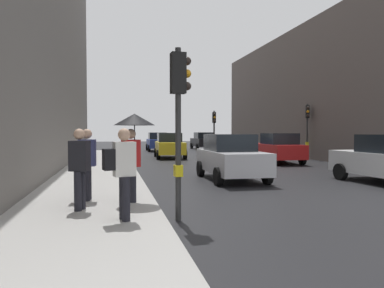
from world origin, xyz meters
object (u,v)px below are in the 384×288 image
traffic_light_near_left (179,102)px  pedestrian_in_dark_coat (80,165)px  pedestrian_with_grey_backpack (85,160)px  car_yellow_taxi (170,145)px  pedestrian_with_black_backpack (122,168)px  car_red_sedan (278,148)px  pedestrian_with_umbrella (133,133)px  car_dark_suv (203,141)px  car_silver_hatchback (231,157)px  traffic_light_far_median (214,125)px  traffic_light_mid_street (307,121)px  car_blue_van (157,142)px

traffic_light_near_left → pedestrian_in_dark_coat: traffic_light_near_left is taller
pedestrian_with_grey_backpack → car_yellow_taxi: bearing=74.0°
pedestrian_with_black_backpack → car_red_sedan: bearing=53.7°
car_red_sedan → pedestrian_with_black_backpack: bearing=-126.3°
traffic_light_near_left → pedestrian_with_umbrella: size_ratio=1.68×
car_dark_suv → car_silver_hatchback: size_ratio=1.00×
traffic_light_near_left → car_dark_suv: size_ratio=0.85×
car_red_sedan → car_silver_hatchback: same height
traffic_light_far_median → pedestrian_with_grey_backpack: size_ratio=1.96×
car_red_sedan → pedestrian_in_dark_coat: pedestrian_in_dark_coat is taller
traffic_light_near_left → traffic_light_far_median: traffic_light_near_left is taller
traffic_light_near_left → pedestrian_with_black_backpack: bearing=-162.8°
car_red_sedan → pedestrian_with_umbrella: pedestrian_with_umbrella is taller
traffic_light_mid_street → pedestrian_with_umbrella: (-12.09, -12.92, -0.70)m
car_red_sedan → car_dark_suv: (-0.30, 17.04, 0.00)m
car_blue_van → pedestrian_with_black_backpack: pedestrian_with_black_backpack is taller
car_silver_hatchback → pedestrian_with_grey_backpack: 6.51m
traffic_light_far_median → pedestrian_in_dark_coat: (-8.46, -19.15, -1.26)m
car_dark_suv → car_silver_hatchback: 23.98m
car_blue_van → car_dark_suv: bearing=25.3°
traffic_light_mid_street → pedestrian_with_grey_backpack: bearing=-136.7°
car_silver_hatchback → pedestrian_in_dark_coat: size_ratio=2.38×
traffic_light_far_median → traffic_light_near_left: bearing=-107.8°
car_yellow_taxi → car_blue_van: size_ratio=1.01×
car_yellow_taxi → pedestrian_with_grey_backpack: 16.60m
car_blue_van → pedestrian_with_umbrella: bearing=-98.2°
traffic_light_near_left → pedestrian_with_grey_backpack: bearing=136.7°
traffic_light_near_left → pedestrian_with_black_backpack: (-1.18, -0.37, -1.32)m
car_red_sedan → traffic_light_mid_street: bearing=33.5°
car_red_sedan → pedestrian_with_umbrella: bearing=-129.7°
pedestrian_with_grey_backpack → car_silver_hatchback: bearing=38.1°
car_dark_suv → pedestrian_in_dark_coat: size_ratio=2.37×
car_yellow_taxi → pedestrian_with_umbrella: bearing=-101.8°
pedestrian_with_umbrella → car_blue_van: bearing=81.8°
car_blue_van → pedestrian_with_grey_backpack: pedestrian_with_grey_backpack is taller
car_red_sedan → pedestrian_with_black_backpack: (-9.36, -12.74, 0.29)m
pedestrian_with_grey_backpack → traffic_light_mid_street: bearing=43.3°
pedestrian_with_grey_backpack → traffic_light_near_left: bearing=-43.3°
pedestrian_with_grey_backpack → car_blue_van: bearing=79.1°
car_yellow_taxi → pedestrian_with_umbrella: pedestrian_with_umbrella is taller
traffic_light_near_left → traffic_light_far_median: (6.40, 19.91, -0.08)m
traffic_light_far_median → car_blue_van: size_ratio=0.82×
car_silver_hatchback → pedestrian_with_black_backpack: (-4.28, -6.28, 0.29)m
car_red_sedan → pedestrian_with_grey_backpack: 14.62m
traffic_light_far_median → car_silver_hatchback: size_ratio=0.82×
car_blue_van → traffic_light_mid_street: bearing=-56.3°
car_dark_suv → pedestrian_with_grey_backpack: size_ratio=2.37×
pedestrian_in_dark_coat → pedestrian_with_black_backpack: bearing=-52.0°
car_yellow_taxi → traffic_light_far_median: bearing=28.2°
traffic_light_near_left → traffic_light_far_median: size_ratio=1.04×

